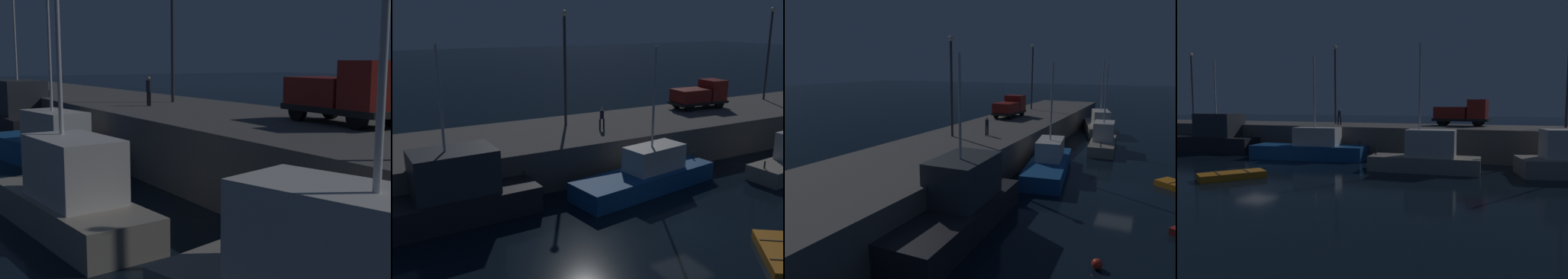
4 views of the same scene
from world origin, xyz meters
TOP-DOWN VIEW (x-y plane):
  - ground_plane at (0.00, 0.00)m, footprint 320.00×320.00m
  - pier_quay at (0.00, 12.27)m, footprint 74.09×8.99m
  - fishing_boat_white at (1.55, 5.47)m, footprint 10.38×4.38m
  - fishing_trawler_green at (-10.73, 6.83)m, footprint 10.78×3.76m
  - rowboat_white_mid at (1.72, -4.45)m, footprint 3.57×4.14m
  - lamp_post_east at (-0.24, 13.59)m, footprint 0.44×0.44m
  - lamp_post_central at (22.28, 14.18)m, footprint 0.44×0.44m
  - utility_truck at (13.38, 13.78)m, footprint 5.33×2.41m
  - dockworker at (1.49, 11.10)m, footprint 0.43×0.32m
  - bollard_west at (-8.28, 8.34)m, footprint 0.28×0.28m
  - bollard_central at (-10.37, 8.60)m, footprint 0.28×0.28m

SIDE VIEW (x-z plane):
  - ground_plane at x=0.00m, z-range 0.00..0.00m
  - rowboat_white_mid at x=1.72m, z-range -0.02..0.46m
  - fishing_boat_white at x=1.55m, z-range -3.52..5.46m
  - pier_quay at x=0.00m, z-range 0.00..2.74m
  - fishing_trawler_green at x=-10.73m, z-range -3.25..6.10m
  - bollard_west at x=-8.28m, z-range 2.74..3.23m
  - bollard_central at x=-10.37m, z-range 2.74..3.24m
  - dockworker at x=1.49m, z-range 2.85..4.48m
  - utility_truck at x=13.38m, z-range 2.72..5.23m
  - lamp_post_east at x=-0.24m, z-range 3.42..11.86m
  - lamp_post_central at x=22.28m, z-range 3.43..12.39m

